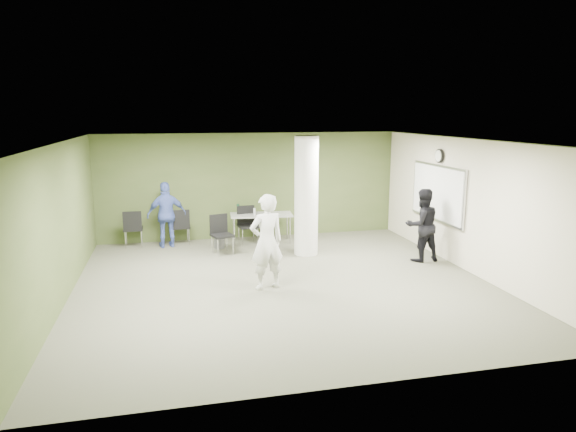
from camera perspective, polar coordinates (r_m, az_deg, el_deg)
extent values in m
plane|color=#4D4E3D|center=(10.25, -0.54, -7.49)|extent=(8.00, 8.00, 0.00)
plane|color=white|center=(9.71, -0.57, 8.35)|extent=(8.00, 8.00, 0.00)
cube|color=#405126|center=(13.76, -4.15, 3.37)|extent=(8.00, 2.80, 0.02)
cube|color=#405126|center=(9.85, -23.92, -0.82)|extent=(0.02, 8.00, 2.80)
cube|color=beige|center=(11.42, 19.46, 1.08)|extent=(0.02, 8.00, 2.80)
cylinder|color=silver|center=(12.03, 2.05, 2.23)|extent=(0.56, 0.56, 2.80)
cube|color=silver|center=(12.38, 16.27, 2.51)|extent=(0.04, 2.30, 1.30)
cube|color=white|center=(12.37, 16.17, 2.50)|extent=(0.02, 2.20, 1.20)
cylinder|color=black|center=(12.28, 16.49, 6.43)|extent=(0.05, 0.32, 0.32)
cylinder|color=white|center=(12.27, 16.37, 6.43)|extent=(0.02, 0.26, 0.26)
cube|color=#9B9A95|center=(13.26, -2.98, 0.14)|extent=(1.64, 0.83, 0.04)
cylinder|color=silver|center=(13.03, -5.98, -1.80)|extent=(0.04, 0.04, 0.71)
cylinder|color=silver|center=(13.15, 0.23, -1.61)|extent=(0.04, 0.04, 0.71)
cylinder|color=silver|center=(13.57, -6.07, -1.27)|extent=(0.04, 0.04, 0.71)
cylinder|color=silver|center=(13.68, -0.10, -1.09)|extent=(0.04, 0.04, 0.71)
cylinder|color=#164426|center=(13.34, -5.57, 0.81)|extent=(0.07, 0.07, 0.25)
cylinder|color=#B2B2B7|center=(13.10, -3.75, 0.49)|extent=(0.06, 0.06, 0.18)
cylinder|color=#4C4C4C|center=(12.92, -7.62, -2.88)|extent=(0.26, 0.26, 0.30)
cube|color=black|center=(13.45, -16.82, -1.37)|extent=(0.48, 0.48, 0.05)
cube|color=black|center=(13.19, -16.92, -0.49)|extent=(0.45, 0.05, 0.46)
cylinder|color=silver|center=(13.68, -15.92, -2.13)|extent=(0.02, 0.02, 0.44)
cylinder|color=silver|center=(13.70, -17.53, -2.21)|extent=(0.02, 0.02, 0.44)
cylinder|color=silver|center=(13.30, -15.96, -2.51)|extent=(0.02, 0.02, 0.44)
cylinder|color=silver|center=(13.33, -17.62, -2.59)|extent=(0.02, 0.02, 0.44)
cube|color=black|center=(13.43, -11.87, -1.17)|extent=(0.49, 0.49, 0.05)
cube|color=black|center=(13.17, -11.83, -0.30)|extent=(0.44, 0.07, 0.45)
cylinder|color=silver|center=(13.68, -11.11, -1.92)|extent=(0.02, 0.02, 0.43)
cylinder|color=silver|center=(13.65, -12.70, -2.01)|extent=(0.02, 0.02, 0.43)
cylinder|color=silver|center=(13.31, -10.94, -2.28)|extent=(0.02, 0.02, 0.43)
cylinder|color=silver|center=(13.28, -12.57, -2.38)|extent=(0.02, 0.02, 0.43)
cube|color=black|center=(12.28, -7.32, -2.16)|extent=(0.58, 0.58, 0.05)
cube|color=black|center=(12.42, -7.72, -0.83)|extent=(0.44, 0.17, 0.46)
cylinder|color=silver|center=(12.10, -7.79, -3.55)|extent=(0.02, 0.02, 0.44)
cylinder|color=silver|center=(12.24, -6.12, -3.33)|extent=(0.02, 0.02, 0.44)
cylinder|color=silver|center=(12.44, -8.45, -3.14)|extent=(0.02, 0.02, 0.44)
cylinder|color=silver|center=(12.58, -6.81, -2.94)|extent=(0.02, 0.02, 0.44)
cube|color=black|center=(13.16, -4.46, -1.12)|extent=(0.53, 0.53, 0.05)
cube|color=black|center=(13.31, -4.72, 0.16)|extent=(0.46, 0.09, 0.47)
cylinder|color=silver|center=(12.98, -5.06, -2.42)|extent=(0.02, 0.02, 0.45)
cylinder|color=silver|center=(13.08, -3.37, -2.29)|extent=(0.02, 0.02, 0.45)
cylinder|color=silver|center=(13.35, -5.49, -2.04)|extent=(0.02, 0.02, 0.45)
cylinder|color=silver|center=(13.45, -3.85, -1.91)|extent=(0.02, 0.02, 0.45)
imported|color=silver|center=(9.71, -2.39, -2.90)|extent=(0.76, 0.59, 1.84)
imported|color=black|center=(11.95, 14.67, -0.99)|extent=(0.85, 0.69, 1.66)
imported|color=#455AAD|center=(13.11, -13.32, 0.13)|extent=(1.02, 0.55, 1.65)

